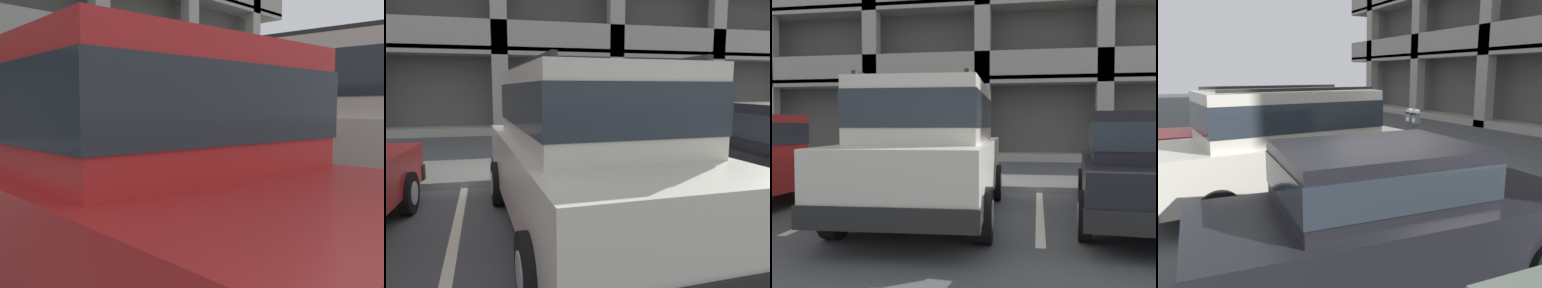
# 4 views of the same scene
# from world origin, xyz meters

# --- Properties ---
(ground_plane) EXTENTS (80.00, 80.00, 0.10)m
(ground_plane) POSITION_xyz_m (0.00, 0.00, -0.05)
(ground_plane) COLOR #444749
(sidewalk) EXTENTS (40.00, 2.20, 0.12)m
(sidewalk) POSITION_xyz_m (0.00, 1.30, 0.06)
(sidewalk) COLOR #9E9B93
(sidewalk) RESTS_ON ground_plane
(parking_stall_lines) EXTENTS (12.77, 4.80, 0.01)m
(parking_stall_lines) POSITION_xyz_m (1.58, -1.40, 0.00)
(parking_stall_lines) COLOR silver
(parking_stall_lines) RESTS_ON ground_plane
(silver_suv) EXTENTS (2.19, 4.87, 2.03)m
(silver_suv) POSITION_xyz_m (-0.04, -2.32, 1.09)
(silver_suv) COLOR beige
(silver_suv) RESTS_ON ground_plane
(red_sedan) EXTENTS (2.11, 4.61, 1.54)m
(red_sedan) POSITION_xyz_m (-3.22, -2.44, 0.82)
(red_sedan) COLOR red
(red_sedan) RESTS_ON ground_plane
(parking_meter_near) EXTENTS (0.35, 0.12, 1.42)m
(parking_meter_near) POSITION_xyz_m (0.01, 0.35, 1.18)
(parking_meter_near) COLOR #47474C
(parking_meter_near) RESTS_ON sidewalk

